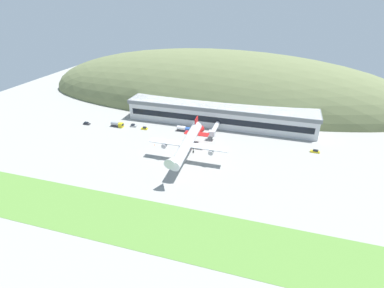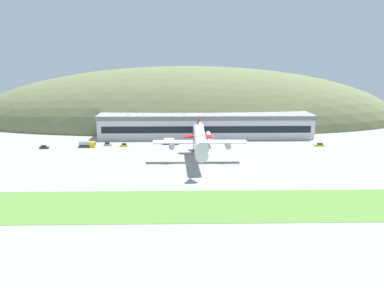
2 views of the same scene
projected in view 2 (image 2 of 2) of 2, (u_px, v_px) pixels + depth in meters
ground_plane at (180, 164)px, 152.36m from camera, size 345.18×345.18×0.00m
grass_strip_foreground at (178, 206)px, 110.07m from camera, size 310.66×24.62×0.08m
hill_backdrop at (186, 123)px, 246.59m from camera, size 279.02×89.13×73.28m
terminal_building at (205, 123)px, 203.61m from camera, size 114.43×22.78×12.75m
jetway_0 at (209, 137)px, 185.20m from camera, size 3.38×16.04×5.43m
cargo_airplane at (200, 140)px, 152.92m from camera, size 38.63×47.06×12.56m
service_car_0 at (124, 145)px, 181.78m from camera, size 3.88×2.15×1.51m
service_car_1 at (320, 145)px, 182.41m from camera, size 4.61×1.86×1.51m
service_car_2 at (108, 144)px, 183.16m from camera, size 3.95×2.13×1.68m
service_car_3 at (44, 147)px, 177.47m from camera, size 4.19×1.87×1.57m
fuel_truck at (171, 141)px, 186.05m from camera, size 7.85×2.56×3.19m
box_truck at (87, 144)px, 179.99m from camera, size 7.94×2.69×3.25m
traffic_cone_0 at (149, 155)px, 165.32m from camera, size 0.52×0.52×0.58m
traffic_cone_1 at (206, 152)px, 170.43m from camera, size 0.52×0.52×0.58m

